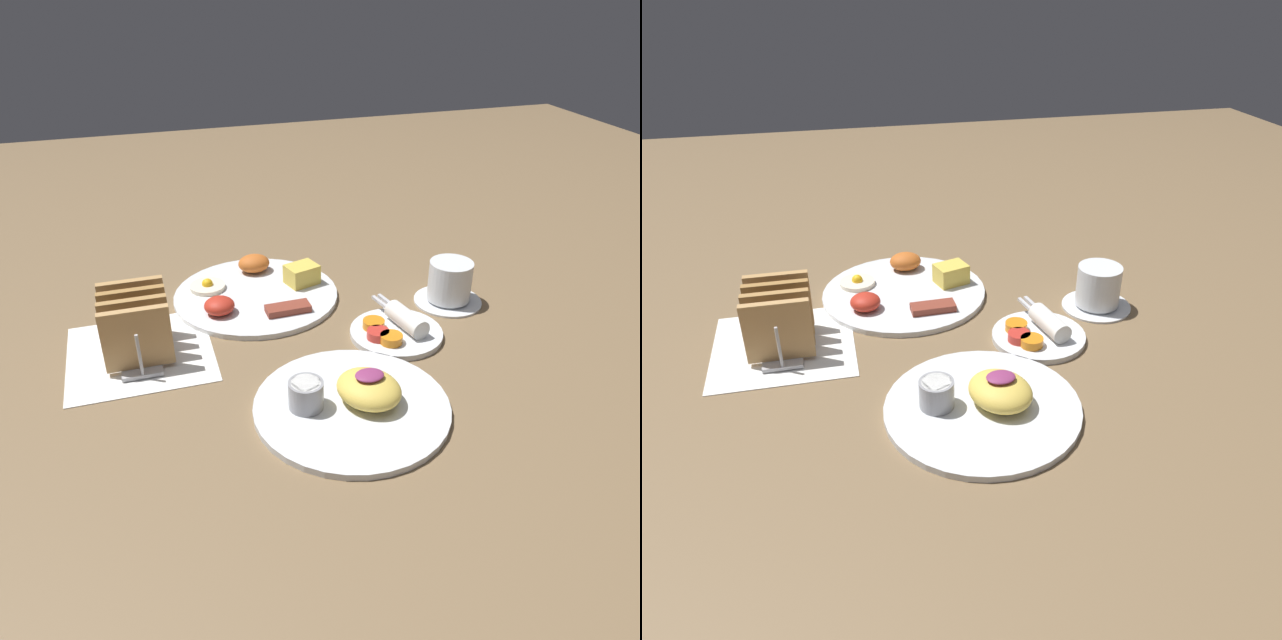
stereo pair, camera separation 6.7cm
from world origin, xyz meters
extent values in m
plane|color=brown|center=(0.00, 0.00, 0.00)|extent=(3.00, 3.00, 0.00)
cube|color=white|center=(-0.23, 0.08, 0.00)|extent=(0.22, 0.22, 0.00)
cylinder|color=white|center=(-0.02, 0.21, 0.01)|extent=(0.29, 0.29, 0.01)
cube|color=#E5C64C|center=(0.07, 0.22, 0.03)|extent=(0.07, 0.06, 0.04)
ellipsoid|color=#C66023|center=(0.00, 0.30, 0.03)|extent=(0.06, 0.05, 0.03)
cylinder|color=#F4EACC|center=(-0.10, 0.25, 0.01)|extent=(0.06, 0.06, 0.01)
sphere|color=yellow|center=(-0.10, 0.25, 0.02)|extent=(0.02, 0.02, 0.02)
ellipsoid|color=red|center=(-0.09, 0.15, 0.02)|extent=(0.05, 0.05, 0.03)
cube|color=brown|center=(0.02, 0.12, 0.02)|extent=(0.08, 0.03, 0.01)
cylinder|color=white|center=(0.17, 0.01, 0.01)|extent=(0.15, 0.15, 0.01)
cylinder|color=orange|center=(0.14, 0.03, 0.02)|extent=(0.04, 0.04, 0.01)
cylinder|color=red|center=(0.14, 0.00, 0.02)|extent=(0.04, 0.04, 0.01)
cylinder|color=orange|center=(0.15, -0.02, 0.02)|extent=(0.04, 0.04, 0.01)
cylinder|color=white|center=(0.19, 0.02, 0.03)|extent=(0.05, 0.09, 0.03)
cube|color=silver|center=(0.17, 0.08, 0.03)|extent=(0.02, 0.05, 0.00)
cube|color=silver|center=(0.19, 0.08, 0.03)|extent=(0.02, 0.05, 0.00)
cylinder|color=white|center=(0.04, -0.15, 0.01)|extent=(0.27, 0.27, 0.01)
ellipsoid|color=#EAC651|center=(0.06, -0.15, 0.03)|extent=(0.12, 0.12, 0.04)
ellipsoid|color=#8C3366|center=(0.06, -0.15, 0.05)|extent=(0.04, 0.03, 0.01)
cylinder|color=#99999E|center=(-0.02, -0.13, 0.03)|extent=(0.05, 0.05, 0.04)
cylinder|color=white|center=(-0.02, -0.13, 0.05)|extent=(0.04, 0.04, 0.01)
cube|color=#B7B7BC|center=(-0.23, 0.08, 0.01)|extent=(0.06, 0.15, 0.01)
cube|color=tan|center=(-0.23, 0.03, 0.06)|extent=(0.10, 0.01, 0.10)
cube|color=#AD7F47|center=(-0.23, 0.07, 0.06)|extent=(0.10, 0.01, 0.10)
cube|color=#A3753D|center=(-0.23, 0.10, 0.06)|extent=(0.10, 0.01, 0.10)
cube|color=tan|center=(-0.23, 0.13, 0.06)|extent=(0.10, 0.01, 0.10)
cylinder|color=#B7B7BC|center=(-0.23, 0.01, 0.04)|extent=(0.01, 0.01, 0.07)
cylinder|color=#B7B7BC|center=(-0.23, 0.15, 0.04)|extent=(0.01, 0.01, 0.07)
cylinder|color=white|center=(0.31, 0.09, 0.00)|extent=(0.12, 0.12, 0.01)
cylinder|color=white|center=(0.31, 0.09, 0.04)|extent=(0.08, 0.08, 0.07)
cylinder|color=#381E0F|center=(0.31, 0.09, 0.07)|extent=(0.06, 0.06, 0.01)
camera|label=1|loc=(-0.20, -0.78, 0.54)|focal=35.00mm
camera|label=2|loc=(-0.14, -0.79, 0.54)|focal=35.00mm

